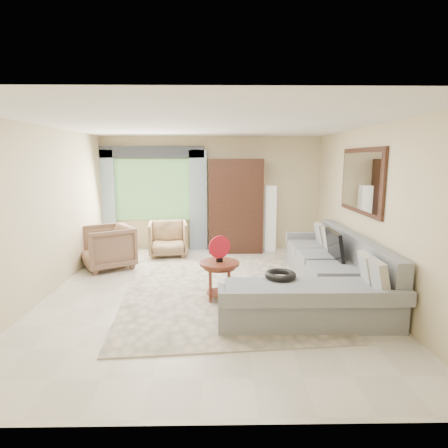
{
  "coord_description": "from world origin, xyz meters",
  "views": [
    {
      "loc": [
        0.15,
        -5.67,
        2.11
      ],
      "look_at": [
        0.25,
        0.35,
        1.05
      ],
      "focal_mm": 30.0,
      "sensor_mm": 36.0,
      "label": 1
    }
  ],
  "objects_px": {
    "sectional_sofa": "(324,279)",
    "coffee_table": "(220,280)",
    "potted_plant": "(120,239)",
    "floor_lamp": "(270,218)",
    "armoire": "(236,206)",
    "armchair_right": "(168,239)",
    "tv_screen": "(335,245)",
    "armchair_left": "(107,247)"
  },
  "relations": [
    {
      "from": "sectional_sofa",
      "to": "coffee_table",
      "type": "distance_m",
      "value": 1.62
    },
    {
      "from": "potted_plant",
      "to": "floor_lamp",
      "type": "relative_size",
      "value": 0.37
    },
    {
      "from": "armoire",
      "to": "armchair_right",
      "type": "bearing_deg",
      "value": -165.25
    },
    {
      "from": "armoire",
      "to": "coffee_table",
      "type": "bearing_deg",
      "value": -97.09
    },
    {
      "from": "floor_lamp",
      "to": "potted_plant",
      "type": "bearing_deg",
      "value": -179.84
    },
    {
      "from": "sectional_sofa",
      "to": "armchair_right",
      "type": "distance_m",
      "value": 3.7
    },
    {
      "from": "potted_plant",
      "to": "floor_lamp",
      "type": "height_order",
      "value": "floor_lamp"
    },
    {
      "from": "tv_screen",
      "to": "armoire",
      "type": "bearing_deg",
      "value": 121.04
    },
    {
      "from": "sectional_sofa",
      "to": "armoire",
      "type": "relative_size",
      "value": 1.65
    },
    {
      "from": "armchair_left",
      "to": "armoire",
      "type": "bearing_deg",
      "value": 86.25
    },
    {
      "from": "armchair_left",
      "to": "sectional_sofa",
      "type": "bearing_deg",
      "value": 36.21
    },
    {
      "from": "tv_screen",
      "to": "armchair_right",
      "type": "xyz_separation_m",
      "value": [
        -2.99,
        2.1,
        -0.34
      ]
    },
    {
      "from": "armchair_right",
      "to": "floor_lamp",
      "type": "xyz_separation_m",
      "value": [
        2.29,
        0.45,
        0.37
      ]
    },
    {
      "from": "sectional_sofa",
      "to": "armoire",
      "type": "xyz_separation_m",
      "value": [
        -1.23,
        2.9,
        0.77
      ]
    },
    {
      "from": "armchair_left",
      "to": "floor_lamp",
      "type": "bearing_deg",
      "value": 81.29
    },
    {
      "from": "coffee_table",
      "to": "floor_lamp",
      "type": "relative_size",
      "value": 0.4
    },
    {
      "from": "armchair_right",
      "to": "armoire",
      "type": "distance_m",
      "value": 1.68
    },
    {
      "from": "coffee_table",
      "to": "floor_lamp",
      "type": "xyz_separation_m",
      "value": [
        1.18,
        3.09,
        0.44
      ]
    },
    {
      "from": "armchair_left",
      "to": "armchair_right",
      "type": "bearing_deg",
      "value": 100.09
    },
    {
      "from": "tv_screen",
      "to": "armoire",
      "type": "relative_size",
      "value": 0.35
    },
    {
      "from": "sectional_sofa",
      "to": "coffee_table",
      "type": "relative_size",
      "value": 5.83
    },
    {
      "from": "coffee_table",
      "to": "armchair_left",
      "type": "height_order",
      "value": "armchair_left"
    },
    {
      "from": "armchair_left",
      "to": "floor_lamp",
      "type": "height_order",
      "value": "floor_lamp"
    },
    {
      "from": "armchair_right",
      "to": "potted_plant",
      "type": "bearing_deg",
      "value": 150.85
    },
    {
      "from": "coffee_table",
      "to": "armchair_left",
      "type": "bearing_deg",
      "value": 141.51
    },
    {
      "from": "tv_screen",
      "to": "armchair_right",
      "type": "distance_m",
      "value": 3.67
    },
    {
      "from": "tv_screen",
      "to": "armchair_right",
      "type": "relative_size",
      "value": 0.89
    },
    {
      "from": "coffee_table",
      "to": "floor_lamp",
      "type": "bearing_deg",
      "value": 69.14
    },
    {
      "from": "armchair_left",
      "to": "potted_plant",
      "type": "bearing_deg",
      "value": 153.6
    },
    {
      "from": "sectional_sofa",
      "to": "coffee_table",
      "type": "height_order",
      "value": "sectional_sofa"
    },
    {
      "from": "tv_screen",
      "to": "floor_lamp",
      "type": "xyz_separation_m",
      "value": [
        -0.7,
        2.55,
        0.03
      ]
    },
    {
      "from": "tv_screen",
      "to": "coffee_table",
      "type": "distance_m",
      "value": 1.99
    },
    {
      "from": "sectional_sofa",
      "to": "floor_lamp",
      "type": "distance_m",
      "value": 3.03
    },
    {
      "from": "sectional_sofa",
      "to": "armchair_left",
      "type": "relative_size",
      "value": 3.78
    },
    {
      "from": "tv_screen",
      "to": "potted_plant",
      "type": "height_order",
      "value": "tv_screen"
    },
    {
      "from": "potted_plant",
      "to": "armoire",
      "type": "relative_size",
      "value": 0.27
    },
    {
      "from": "armchair_left",
      "to": "floor_lamp",
      "type": "xyz_separation_m",
      "value": [
        3.34,
        1.37,
        0.33
      ]
    },
    {
      "from": "floor_lamp",
      "to": "armchair_right",
      "type": "bearing_deg",
      "value": -168.82
    },
    {
      "from": "potted_plant",
      "to": "armoire",
      "type": "distance_m",
      "value": 2.76
    },
    {
      "from": "armoire",
      "to": "floor_lamp",
      "type": "distance_m",
      "value": 0.86
    },
    {
      "from": "coffee_table",
      "to": "sectional_sofa",
      "type": "bearing_deg",
      "value": 4.68
    },
    {
      "from": "tv_screen",
      "to": "coffee_table",
      "type": "bearing_deg",
      "value": -164.06
    }
  ]
}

